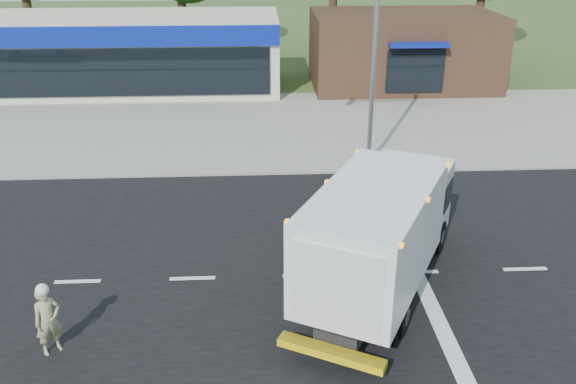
# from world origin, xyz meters

# --- Properties ---
(ground) EXTENTS (120.00, 120.00, 0.00)m
(ground) POSITION_xyz_m (0.00, 0.00, 0.00)
(ground) COLOR #385123
(ground) RESTS_ON ground
(road_asphalt) EXTENTS (60.00, 14.00, 0.02)m
(road_asphalt) POSITION_xyz_m (0.00, 0.00, 0.00)
(road_asphalt) COLOR black
(road_asphalt) RESTS_ON ground
(sidewalk) EXTENTS (60.00, 2.40, 0.12)m
(sidewalk) POSITION_xyz_m (0.00, 8.20, 0.06)
(sidewalk) COLOR gray
(sidewalk) RESTS_ON ground
(parking_apron) EXTENTS (60.00, 9.00, 0.02)m
(parking_apron) POSITION_xyz_m (0.00, 14.00, 0.01)
(parking_apron) COLOR gray
(parking_apron) RESTS_ON ground
(lane_markings) EXTENTS (55.20, 7.00, 0.01)m
(lane_markings) POSITION_xyz_m (1.35, -1.35, 0.02)
(lane_markings) COLOR silver
(lane_markings) RESTS_ON road_asphalt
(ems_box_truck) EXTENTS (5.27, 7.38, 3.18)m
(ems_box_truck) POSITION_xyz_m (1.80, -0.82, 1.83)
(ems_box_truck) COLOR black
(ems_box_truck) RESTS_ON ground
(emergency_worker) EXTENTS (0.70, 0.68, 1.73)m
(emergency_worker) POSITION_xyz_m (-5.79, -2.80, 0.86)
(emergency_worker) COLOR tan
(emergency_worker) RESTS_ON ground
(retail_strip_mall) EXTENTS (18.00, 6.20, 4.00)m
(retail_strip_mall) POSITION_xyz_m (-9.00, 19.93, 2.01)
(retail_strip_mall) COLOR beige
(retail_strip_mall) RESTS_ON ground
(brown_storefront) EXTENTS (10.00, 6.70, 4.00)m
(brown_storefront) POSITION_xyz_m (7.00, 19.98, 2.00)
(brown_storefront) COLOR #382316
(brown_storefront) RESTS_ON ground
(traffic_signal_pole) EXTENTS (3.51, 0.25, 8.00)m
(traffic_signal_pole) POSITION_xyz_m (2.35, 7.60, 4.92)
(traffic_signal_pole) COLOR gray
(traffic_signal_pole) RESTS_ON ground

